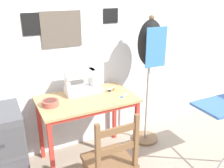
# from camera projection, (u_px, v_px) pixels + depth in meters

# --- Properties ---
(wall_back) EXTENTS (10.00, 0.07, 2.55)m
(wall_back) POSITION_uv_depth(u_px,v_px,m) (73.00, 43.00, 2.72)
(wall_back) COLOR silver
(wall_back) RESTS_ON ground_plane
(sewing_table) EXTENTS (1.00, 0.61, 0.76)m
(sewing_table) POSITION_uv_depth(u_px,v_px,m) (87.00, 107.00, 2.62)
(sewing_table) COLOR tan
(sewing_table) RESTS_ON ground_plane
(sewing_machine) EXTENTS (0.38, 0.17, 0.29)m
(sewing_machine) POSITION_uv_depth(u_px,v_px,m) (84.00, 82.00, 2.69)
(sewing_machine) COLOR white
(sewing_machine) RESTS_ON sewing_table
(fabric_bowl) EXTENTS (0.16, 0.16, 0.05)m
(fabric_bowl) POSITION_uv_depth(u_px,v_px,m) (50.00, 103.00, 2.43)
(fabric_bowl) COLOR #B25647
(fabric_bowl) RESTS_ON sewing_table
(scissors) EXTENTS (0.13, 0.10, 0.01)m
(scissors) POSITION_uv_depth(u_px,v_px,m) (123.00, 96.00, 2.64)
(scissors) COLOR silver
(scissors) RESTS_ON sewing_table
(thread_spool_near_machine) EXTENTS (0.04, 0.04, 0.04)m
(thread_spool_near_machine) POSITION_uv_depth(u_px,v_px,m) (103.00, 89.00, 2.78)
(thread_spool_near_machine) COLOR silver
(thread_spool_near_machine) RESTS_ON sewing_table
(thread_spool_mid_table) EXTENTS (0.04, 0.04, 0.03)m
(thread_spool_mid_table) POSITION_uv_depth(u_px,v_px,m) (110.00, 90.00, 2.76)
(thread_spool_mid_table) COLOR black
(thread_spool_mid_table) RESTS_ON sewing_table
(thread_spool_far_edge) EXTENTS (0.03, 0.03, 0.04)m
(thread_spool_far_edge) POSITION_uv_depth(u_px,v_px,m) (114.00, 89.00, 2.78)
(thread_spool_far_edge) COLOR orange
(thread_spool_far_edge) RESTS_ON sewing_table
(wooden_chair) EXTENTS (0.40, 0.38, 0.90)m
(wooden_chair) POSITION_uv_depth(u_px,v_px,m) (110.00, 162.00, 2.16)
(wooden_chair) COLOR brown
(wooden_chair) RESTS_ON ground_plane
(filing_cabinet) EXTENTS (0.47, 0.53, 0.76)m
(filing_cabinet) POSITION_uv_depth(u_px,v_px,m) (0.00, 148.00, 2.43)
(filing_cabinet) COLOR #4C4C51
(filing_cabinet) RESTS_ON ground_plane
(dress_form) EXTENTS (0.32, 0.32, 1.56)m
(dress_form) POSITION_uv_depth(u_px,v_px,m) (150.00, 53.00, 2.82)
(dress_form) COLOR #846647
(dress_form) RESTS_ON ground_plane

